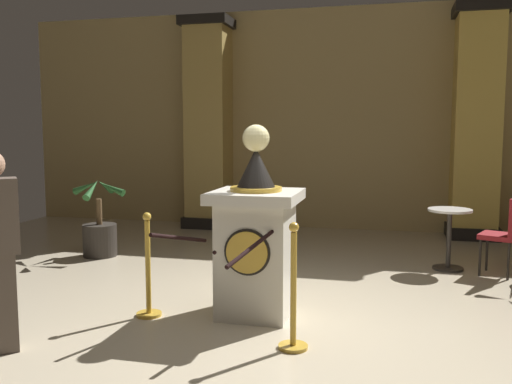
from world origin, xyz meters
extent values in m
plane|color=beige|center=(0.00, 0.00, 0.00)|extent=(11.83, 11.83, 0.00)
cube|color=tan|center=(0.00, 5.03, 1.94)|extent=(11.83, 0.16, 3.89)
cube|color=silver|center=(-0.27, 0.07, 0.54)|extent=(0.65, 0.65, 1.09)
cube|color=silver|center=(-0.27, 0.07, 1.14)|extent=(0.81, 0.81, 0.10)
cylinder|color=gold|center=(-0.27, -0.27, 0.67)|extent=(0.38, 0.03, 0.38)
cylinder|color=black|center=(-0.27, -0.26, 0.67)|extent=(0.42, 0.01, 0.42)
cylinder|color=gold|center=(-0.27, 0.07, 1.21)|extent=(0.49, 0.49, 0.04)
cone|color=black|center=(-0.27, 0.07, 1.41)|extent=(0.36, 0.36, 0.37)
cylinder|color=gold|center=(-0.27, 0.07, 1.58)|extent=(0.03, 0.03, 0.06)
sphere|color=beige|center=(-0.27, 0.07, 1.68)|extent=(0.25, 0.25, 0.25)
cylinder|color=gold|center=(-1.24, -0.23, 0.01)|extent=(0.24, 0.24, 0.03)
cylinder|color=gold|center=(-1.24, -0.23, 0.46)|extent=(0.05, 0.05, 0.91)
sphere|color=gold|center=(-1.24, -0.23, 0.95)|extent=(0.08, 0.08, 0.08)
cylinder|color=gold|center=(0.22, -0.69, 0.01)|extent=(0.24, 0.24, 0.03)
cylinder|color=gold|center=(0.22, -0.69, 0.48)|extent=(0.05, 0.05, 0.95)
sphere|color=gold|center=(0.22, -0.69, 0.99)|extent=(0.08, 0.08, 0.08)
cylinder|color=black|center=(-0.88, -0.34, 0.79)|extent=(0.26, 0.75, 0.22)
cylinder|color=black|center=(-0.14, -0.57, 0.79)|extent=(0.26, 0.75, 0.22)
sphere|color=black|center=(-0.51, -0.46, 0.70)|extent=(0.04, 0.04, 0.04)
cube|color=black|center=(-2.27, 4.66, 0.10)|extent=(0.84, 0.84, 0.20)
cube|color=tan|center=(-2.27, 4.66, 1.87)|extent=(0.73, 0.73, 3.73)
cube|color=black|center=(-2.27, 4.66, 3.65)|extent=(0.87, 0.87, 0.16)
cube|color=black|center=(2.27, 4.66, 0.10)|extent=(0.81, 0.81, 0.20)
cube|color=gold|center=(2.27, 4.66, 1.87)|extent=(0.71, 0.71, 3.73)
cube|color=black|center=(2.27, 4.66, 3.65)|extent=(0.85, 0.85, 0.16)
cylinder|color=#2D2823|center=(-2.98, 1.94, 0.22)|extent=(0.47, 0.47, 0.45)
cylinder|color=brown|center=(-2.98, 1.94, 0.63)|extent=(0.08, 0.08, 0.36)
cone|color=#265928|center=(-2.78, 1.92, 0.97)|extent=(0.43, 0.14, 0.23)
cone|color=#265928|center=(-2.99, 2.15, 0.97)|extent=(0.11, 0.42, 0.26)
cone|color=#265928|center=(-3.19, 1.97, 0.97)|extent=(0.43, 0.16, 0.25)
cone|color=#265928|center=(-2.96, 1.74, 0.97)|extent=(0.13, 0.41, 0.30)
cylinder|color=#332D28|center=(1.69, 2.31, 0.01)|extent=(0.38, 0.38, 0.03)
cylinder|color=#332D28|center=(1.69, 2.31, 0.38)|extent=(0.06, 0.06, 0.76)
cylinder|color=silver|center=(1.69, 2.31, 0.76)|extent=(0.54, 0.54, 0.03)
cylinder|color=black|center=(2.15, 2.36, 0.23)|extent=(0.03, 0.03, 0.45)
cylinder|color=black|center=(2.03, 2.07, 0.23)|extent=(0.03, 0.03, 0.45)
cylinder|color=black|center=(2.32, 1.95, 0.23)|extent=(0.03, 0.03, 0.45)
cube|color=maroon|center=(2.24, 2.16, 0.48)|extent=(0.52, 0.52, 0.06)
camera|label=1|loc=(0.96, -4.92, 1.75)|focal=38.75mm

